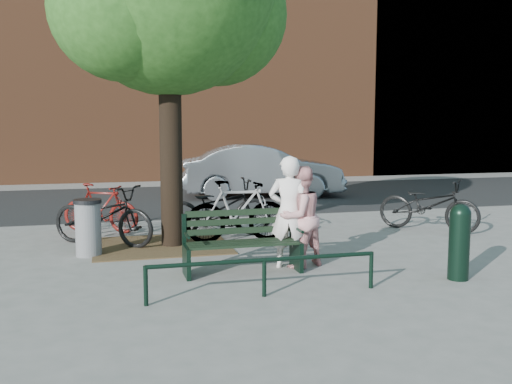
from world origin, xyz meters
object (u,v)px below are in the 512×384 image
object	(u,v)px
bollard	(459,239)
parked_car	(262,171)
person_right	(300,217)
park_bench	(242,240)
bicycle_c	(217,208)
litter_bin	(88,227)
person_left	(289,212)

from	to	relation	value
bollard	parked_car	bearing A→B (deg)	91.83
bollard	parked_car	size ratio (longest dim) A/B	0.23
person_right	parked_car	xyz separation A→B (m)	(1.64, 8.29, 0.01)
park_bench	bicycle_c	xyz separation A→B (m)	(0.15, 2.73, 0.09)
person_right	bicycle_c	world-z (taller)	person_right
bicycle_c	park_bench	bearing A→B (deg)	176.32
park_bench	litter_bin	distance (m)	2.81
person_left	park_bench	bearing A→B (deg)	29.08
person_left	bollard	distance (m)	2.50
person_left	person_right	xyz separation A→B (m)	(0.18, 0.00, -0.08)
park_bench	bollard	distance (m)	3.14
litter_bin	bicycle_c	distance (m)	2.63
person_left	bicycle_c	size ratio (longest dim) A/B	0.80
litter_bin	bicycle_c	size ratio (longest dim) A/B	0.44
bicycle_c	parked_car	distance (m)	6.14
park_bench	bollard	world-z (taller)	bollard
park_bench	person_left	bearing A→B (deg)	5.30
bicycle_c	parked_car	xyz separation A→B (m)	(2.44, 5.63, 0.22)
litter_bin	parked_car	bearing A→B (deg)	54.03
park_bench	parked_car	xyz separation A→B (m)	(2.59, 8.36, 0.31)
person_left	litter_bin	distance (m)	3.44
park_bench	person_right	world-z (taller)	person_right
park_bench	litter_bin	world-z (taller)	park_bench
park_bench	person_right	bearing A→B (deg)	4.28
person_left	parked_car	xyz separation A→B (m)	(1.83, 8.29, -0.07)
park_bench	person_right	size ratio (longest dim) A/B	1.11
parked_car	litter_bin	bearing A→B (deg)	150.35
person_right	bollard	bearing A→B (deg)	123.53
person_right	bollard	distance (m)	2.33
litter_bin	bicycle_c	world-z (taller)	bicycle_c
bicycle_c	bollard	bearing A→B (deg)	-145.56
person_right	parked_car	size ratio (longest dim) A/B	0.33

